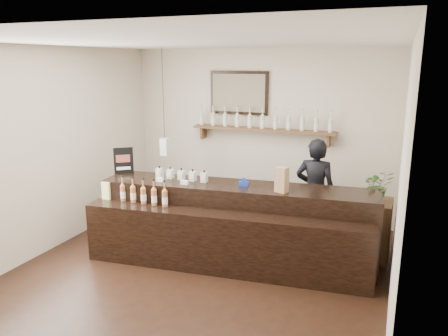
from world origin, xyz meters
TOP-DOWN VIEW (x-y plane):
  - ground at (0.00, 0.00)m, footprint 5.00×5.00m
  - room_shell at (0.00, 0.00)m, footprint 5.00×5.00m
  - back_wall_decor at (-0.15, 2.37)m, footprint 2.66×0.96m
  - counter at (0.27, 0.57)m, footprint 3.68×1.36m
  - promo_sign at (-1.44, 0.65)m, footprint 0.23×0.18m
  - paper_bag at (0.90, 0.61)m, footprint 0.17×0.15m
  - tape_dispenser at (0.38, 0.70)m, footprint 0.13×0.07m
  - side_cabinet at (2.00, 1.38)m, footprint 0.42×0.56m
  - potted_plant at (2.00, 1.38)m, footprint 0.47×0.44m
  - shopkeeper at (1.16, 1.55)m, footprint 0.65×0.43m

SIDE VIEW (x-z plane):
  - ground at x=0.00m, z-range 0.00..0.00m
  - side_cabinet at x=2.00m, z-range 0.00..0.80m
  - counter at x=0.27m, z-range -0.12..1.07m
  - shopkeeper at x=1.16m, z-range 0.00..1.76m
  - potted_plant at x=2.00m, z-range 0.80..1.22m
  - tape_dispenser at x=0.38m, z-range 1.00..1.11m
  - paper_bag at x=0.90m, z-range 1.01..1.33m
  - promo_sign at x=-1.44m, z-range 1.01..1.40m
  - room_shell at x=0.00m, z-range -0.80..4.20m
  - back_wall_decor at x=-0.15m, z-range 0.91..2.60m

